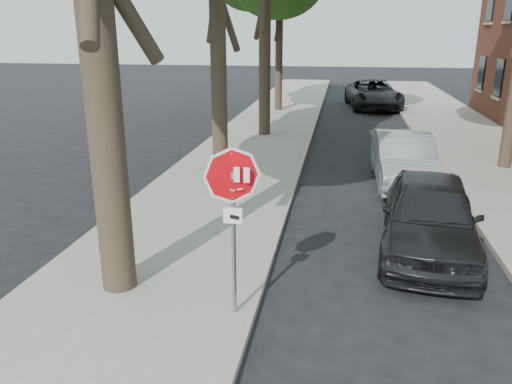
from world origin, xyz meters
TOP-DOWN VIEW (x-y plane):
  - ground at (0.00, 0.00)m, footprint 120.00×120.00m
  - sidewalk_left at (-2.50, 12.00)m, footprint 4.00×55.00m
  - sidewalk_right at (6.00, 12.00)m, footprint 4.00×55.00m
  - curb_left at (-0.45, 12.00)m, footprint 0.12×55.00m
  - curb_right at (3.95, 12.00)m, footprint 0.12×55.00m
  - stop_sign at (-0.70, -0.03)m, footprint 0.76×0.34m
  - car_a at (2.60, 3.13)m, footprint 2.32×4.68m
  - car_b at (2.60, 7.89)m, footprint 1.66×4.47m
  - car_d at (2.54, 23.37)m, footprint 3.37×6.13m

SIDE VIEW (x-z plane):
  - ground at x=0.00m, z-range 0.00..0.00m
  - sidewalk_left at x=-2.50m, z-range 0.00..0.12m
  - sidewalk_right at x=6.00m, z-range 0.00..0.12m
  - curb_left at x=-0.45m, z-range 0.00..0.13m
  - curb_right at x=3.95m, z-range 0.00..0.13m
  - car_b at x=2.60m, z-range 0.00..1.46m
  - car_a at x=2.60m, z-range 0.00..1.53m
  - car_d at x=2.54m, z-range 0.00..1.63m
  - stop_sign at x=-0.70m, z-range 0.64..3.25m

